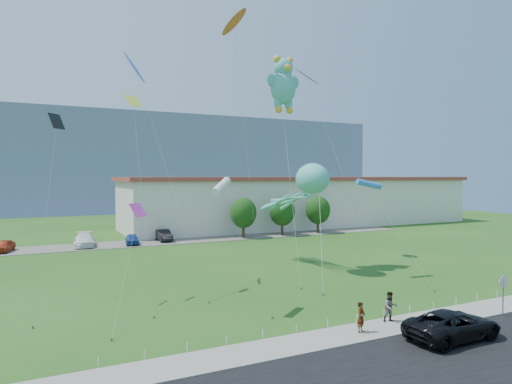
% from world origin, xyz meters
% --- Properties ---
extents(ground, '(160.00, 160.00, 0.00)m').
position_xyz_m(ground, '(0.00, 0.00, 0.00)').
color(ground, '#214B15').
rests_on(ground, ground).
extents(road, '(80.00, 8.00, 0.06)m').
position_xyz_m(road, '(0.00, -8.00, 0.03)').
color(road, black).
rests_on(road, ground).
extents(sidewalk, '(80.00, 2.50, 0.10)m').
position_xyz_m(sidewalk, '(0.00, -2.75, 0.05)').
color(sidewalk, gray).
rests_on(sidewalk, ground).
extents(parking_strip, '(70.00, 6.00, 0.06)m').
position_xyz_m(parking_strip, '(0.00, 35.00, 0.03)').
color(parking_strip, '#59544C').
rests_on(parking_strip, ground).
extents(hill_ridge, '(160.00, 50.00, 25.00)m').
position_xyz_m(hill_ridge, '(0.00, 120.00, 12.50)').
color(hill_ridge, slate).
rests_on(hill_ridge, ground).
extents(warehouse, '(61.00, 15.00, 8.20)m').
position_xyz_m(warehouse, '(26.00, 44.00, 4.12)').
color(warehouse, beige).
rests_on(warehouse, ground).
extents(stop_sign, '(0.80, 0.07, 2.50)m').
position_xyz_m(stop_sign, '(9.50, -4.21, 1.87)').
color(stop_sign, slate).
rests_on(stop_sign, ground).
extents(rope_fence, '(26.05, 0.05, 0.50)m').
position_xyz_m(rope_fence, '(0.00, -1.30, 0.25)').
color(rope_fence, white).
rests_on(rope_fence, ground).
extents(tree_near, '(3.60, 3.60, 5.47)m').
position_xyz_m(tree_near, '(10.00, 34.00, 3.39)').
color(tree_near, '#3F2B19').
rests_on(tree_near, ground).
extents(tree_mid, '(3.60, 3.60, 5.47)m').
position_xyz_m(tree_mid, '(16.00, 34.00, 3.39)').
color(tree_mid, '#3F2B19').
rests_on(tree_mid, ground).
extents(tree_far, '(3.60, 3.60, 5.47)m').
position_xyz_m(tree_far, '(22.00, 34.00, 3.39)').
color(tree_far, '#3F2B19').
rests_on(tree_far, ground).
extents(suv, '(5.31, 2.53, 1.46)m').
position_xyz_m(suv, '(3.61, -5.65, 0.79)').
color(suv, black).
rests_on(suv, road).
extents(pedestrian_left, '(0.69, 0.60, 1.59)m').
position_xyz_m(pedestrian_left, '(0.03, -2.86, 0.89)').
color(pedestrian_left, gray).
rests_on(pedestrian_left, sidewalk).
extents(pedestrian_right, '(0.97, 0.84, 1.69)m').
position_xyz_m(pedestrian_right, '(2.65, -2.21, 0.95)').
color(pedestrian_right, gray).
rests_on(pedestrian_right, sidewalk).
extents(parked_car_red, '(2.52, 4.08, 1.30)m').
position_xyz_m(parked_car_red, '(-18.40, 34.92, 0.71)').
color(parked_car_red, '#A93514').
rests_on(parked_car_red, parking_strip).
extents(parked_car_white, '(2.72, 5.51, 1.54)m').
position_xyz_m(parked_car_white, '(-10.10, 35.22, 0.83)').
color(parked_car_white, white).
rests_on(parked_car_white, parking_strip).
extents(parked_car_blue, '(2.02, 3.89, 1.27)m').
position_xyz_m(parked_car_blue, '(-4.71, 34.30, 0.69)').
color(parked_car_blue, '#1A4291').
rests_on(parked_car_blue, parking_strip).
extents(parked_car_black, '(1.62, 4.37, 1.43)m').
position_xyz_m(parked_car_black, '(-0.49, 35.61, 0.77)').
color(parked_car_black, black).
rests_on(parked_car_black, parking_strip).
extents(octopus_kite, '(4.83, 13.93, 9.44)m').
position_xyz_m(octopus_kite, '(6.10, 12.55, 7.29)').
color(octopus_kite, teal).
rests_on(octopus_kite, ground).
extents(teddy_bear_kite, '(4.63, 9.02, 19.22)m').
position_xyz_m(teddy_bear_kite, '(5.17, 14.61, 16.77)').
color(teddy_bear_kite, teal).
rests_on(teddy_bear_kite, ground).
extents(small_kite_yellow, '(1.29, 7.89, 14.20)m').
position_xyz_m(small_kite_yellow, '(-8.88, 10.89, 12.00)').
color(small_kite_yellow, '#D8E536').
rests_on(small_kite_yellow, ground).
extents(small_kite_orange, '(1.80, 5.79, 22.76)m').
position_xyz_m(small_kite_orange, '(0.86, 15.80, 21.45)').
color(small_kite_orange, orange).
rests_on(small_kite_orange, ground).
extents(small_kite_white, '(2.49, 3.68, 8.16)m').
position_xyz_m(small_kite_white, '(-5.14, 3.97, 7.67)').
color(small_kite_white, silver).
rests_on(small_kite_white, ground).
extents(small_kite_purple, '(1.80, 10.88, 19.29)m').
position_xyz_m(small_kite_purple, '(10.21, 18.13, 18.10)').
color(small_kite_purple, purple).
rests_on(small_kite_purple, ground).
extents(small_kite_cyan, '(1.21, 7.33, 8.12)m').
position_xyz_m(small_kite_cyan, '(9.50, 7.83, 7.62)').
color(small_kite_cyan, '#2E7AD1').
rests_on(small_kite_cyan, ground).
extents(small_kite_pink, '(3.60, 8.19, 6.48)m').
position_xyz_m(small_kite_pink, '(-9.37, 8.59, 5.43)').
color(small_kite_pink, '#EB34B1').
rests_on(small_kite_pink, ground).
extents(small_kite_black, '(2.26, 5.70, 12.34)m').
position_xyz_m(small_kite_black, '(-14.17, 10.11, 10.53)').
color(small_kite_black, black).
rests_on(small_kite_black, ground).
extents(small_kite_blue, '(3.91, 9.10, 17.49)m').
position_xyz_m(small_kite_blue, '(-8.06, 14.35, 16.39)').
color(small_kite_blue, blue).
rests_on(small_kite_blue, ground).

